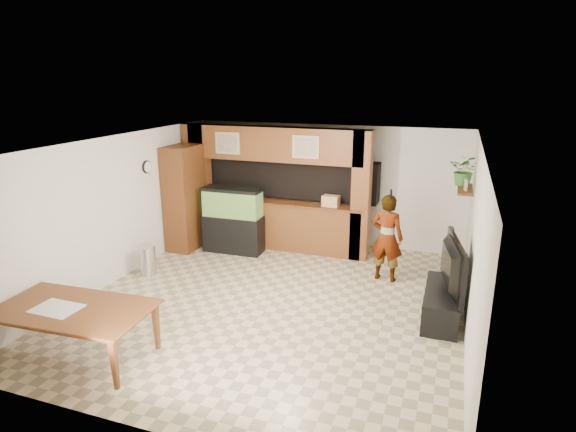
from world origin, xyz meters
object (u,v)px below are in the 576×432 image
at_px(aquarium, 233,221).
at_px(television, 445,265).
at_px(person, 387,238).
at_px(pantry_cabinet, 185,198).
at_px(dining_table, 74,334).

relative_size(aquarium, television, 0.99).
distance_m(television, person, 1.57).
distance_m(pantry_cabinet, aquarium, 1.16).
xyz_separation_m(pantry_cabinet, person, (4.31, -0.31, -0.30)).
distance_m(aquarium, person, 3.27).
bearing_deg(person, aquarium, 0.34).
bearing_deg(television, person, 31.28).
bearing_deg(television, dining_table, 111.43).
xyz_separation_m(pantry_cabinet, aquarium, (1.07, 0.10, -0.43)).
height_order(aquarium, dining_table, aquarium).
relative_size(pantry_cabinet, person, 1.38).
bearing_deg(aquarium, pantry_cabinet, -176.02).
bearing_deg(dining_table, aquarium, 84.01).
relative_size(aquarium, person, 0.86).
height_order(pantry_cabinet, person, pantry_cabinet).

